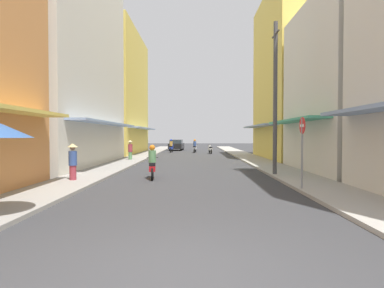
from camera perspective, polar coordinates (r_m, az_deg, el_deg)
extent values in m
plane|color=#38383A|center=(26.57, 0.19, -2.81)|extent=(113.49, 113.49, 0.00)
cube|color=#9E9991|center=(27.06, -10.33, -2.63)|extent=(2.20, 59.59, 0.12)
cube|color=#ADA89E|center=(26.98, 10.75, -2.65)|extent=(2.20, 59.59, 0.12)
cube|color=silver|center=(24.13, -22.93, 16.66)|extent=(6.00, 13.47, 16.72)
cube|color=#8CA5CC|center=(22.14, -14.43, 3.53)|extent=(1.10, 12.13, 0.12)
cube|color=#EFD159|center=(37.11, -13.94, 8.59)|extent=(6.00, 13.31, 13.22)
cube|color=#8CA5CC|center=(36.11, -8.51, 2.75)|extent=(1.10, 11.98, 0.12)
cube|color=silver|center=(19.72, 27.57, 8.74)|extent=(6.00, 8.22, 9.08)
cube|color=#4CB28C|center=(18.26, 17.63, 3.95)|extent=(1.10, 7.40, 0.12)
cube|color=#EFD159|center=(29.23, 18.57, 11.13)|extent=(6.00, 10.83, 13.86)
cube|color=#8CA5CC|center=(27.95, 11.65, 3.11)|extent=(1.10, 9.74, 0.12)
cylinder|color=black|center=(39.25, -3.50, -1.01)|extent=(0.13, 0.56, 0.56)
cylinder|color=black|center=(38.02, -3.79, -1.10)|extent=(0.13, 0.56, 0.56)
cube|color=#1E38B7|center=(38.57, -3.65, -0.73)|extent=(0.36, 1.02, 0.24)
cube|color=black|center=(38.37, -3.70, -0.44)|extent=(0.32, 0.58, 0.14)
cylinder|color=#1E38B7|center=(39.11, -3.53, -0.41)|extent=(0.28, 0.28, 0.45)
cylinder|color=black|center=(39.10, -3.53, -0.04)|extent=(0.55, 0.07, 0.03)
cylinder|color=#BF8C3F|center=(38.41, -3.69, 0.08)|extent=(0.34, 0.34, 0.55)
sphere|color=#1E38B7|center=(38.40, -3.69, 0.68)|extent=(0.26, 0.26, 0.26)
cylinder|color=black|center=(15.71, -6.95, -4.79)|extent=(0.14, 0.57, 0.56)
cylinder|color=black|center=(14.47, -7.04, -5.33)|extent=(0.14, 0.57, 0.56)
cube|color=red|center=(15.01, -7.00, -4.24)|extent=(0.39, 1.03, 0.24)
cube|color=black|center=(14.80, -7.02, -3.55)|extent=(0.34, 0.59, 0.14)
cylinder|color=red|center=(15.54, -6.96, -3.30)|extent=(0.28, 0.28, 0.45)
cylinder|color=black|center=(15.52, -6.97, -2.38)|extent=(0.55, 0.09, 0.03)
cylinder|color=#598C59|center=(14.82, -7.02, -2.18)|extent=(0.34, 0.34, 0.55)
sphere|color=orange|center=(14.80, -7.02, -0.63)|extent=(0.26, 0.26, 0.26)
cylinder|color=black|center=(36.37, 3.08, -1.21)|extent=(0.15, 0.57, 0.56)
cylinder|color=black|center=(35.14, 3.41, -1.31)|extent=(0.15, 0.57, 0.56)
cube|color=silver|center=(35.70, 3.25, -0.91)|extent=(0.40, 1.03, 0.24)
cube|color=black|center=(35.49, 3.31, -0.60)|extent=(0.34, 0.59, 0.14)
cylinder|color=silver|center=(36.23, 3.11, -0.56)|extent=(0.28, 0.28, 0.45)
cylinder|color=black|center=(36.23, 3.11, -0.16)|extent=(0.55, 0.10, 0.03)
cylinder|color=black|center=(38.50, 0.64, -1.06)|extent=(0.15, 0.57, 0.56)
cylinder|color=black|center=(37.26, 0.39, -1.14)|extent=(0.15, 0.57, 0.56)
cube|color=#B2B2B7|center=(37.82, 0.51, -0.77)|extent=(0.41, 1.03, 0.24)
cube|color=black|center=(37.62, 0.47, -0.48)|extent=(0.35, 0.59, 0.14)
cylinder|color=#B2B2B7|center=(38.36, 0.61, -0.44)|extent=(0.28, 0.28, 0.45)
cylinder|color=black|center=(38.35, 0.61, -0.07)|extent=(0.55, 0.10, 0.03)
cylinder|color=#334C8C|center=(37.65, 0.48, 0.06)|extent=(0.34, 0.34, 0.55)
sphere|color=orange|center=(37.65, 0.48, 0.66)|extent=(0.26, 0.26, 0.26)
cube|color=black|center=(43.75, -2.75, -0.33)|extent=(2.00, 4.20, 0.70)
cube|color=#333D47|center=(43.59, -2.77, 0.38)|extent=(1.72, 2.19, 0.60)
cylinder|color=black|center=(45.09, -3.51, -0.64)|extent=(0.22, 0.65, 0.64)
cylinder|color=black|center=(44.92, -1.61, -0.64)|extent=(0.22, 0.65, 0.64)
cylinder|color=black|center=(42.62, -3.95, -0.76)|extent=(0.22, 0.65, 0.64)
cylinder|color=black|center=(42.44, -1.94, -0.77)|extent=(0.22, 0.65, 0.64)
cylinder|color=#598C59|center=(25.79, -10.81, -2.17)|extent=(0.28, 0.28, 0.72)
cylinder|color=#99333F|center=(25.76, -10.82, -0.70)|extent=(0.34, 0.34, 0.61)
sphere|color=tan|center=(25.74, -10.82, 0.29)|extent=(0.22, 0.22, 0.22)
cone|color=#D1B77A|center=(25.74, -10.82, 0.51)|extent=(0.44, 0.44, 0.16)
cylinder|color=#99333F|center=(14.66, -20.23, -4.99)|extent=(0.28, 0.28, 0.73)
cylinder|color=#334C8C|center=(14.60, -20.26, -2.36)|extent=(0.34, 0.34, 0.62)
sphere|color=#9E7256|center=(14.57, -20.27, -0.61)|extent=(0.22, 0.22, 0.22)
cone|color=#D1B77A|center=(14.57, -20.28, -0.21)|extent=(0.44, 0.44, 0.16)
cylinder|color=#4C4C4F|center=(16.39, 14.45, 7.61)|extent=(0.20, 0.20, 7.51)
cylinder|color=#3F382D|center=(17.02, 14.52, 18.23)|extent=(0.08, 1.20, 0.08)
cylinder|color=gray|center=(12.11, 18.81, -1.89)|extent=(0.07, 0.07, 2.60)
cylinder|color=red|center=(12.10, 18.85, 3.09)|extent=(0.02, 0.60, 0.60)
cube|color=white|center=(12.10, 18.85, 3.09)|extent=(0.03, 0.40, 0.10)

